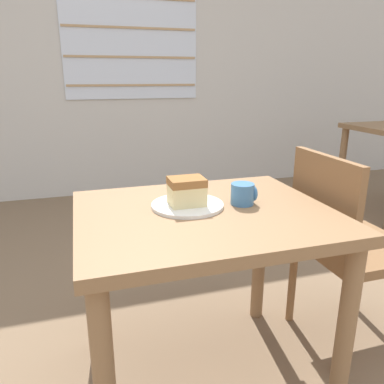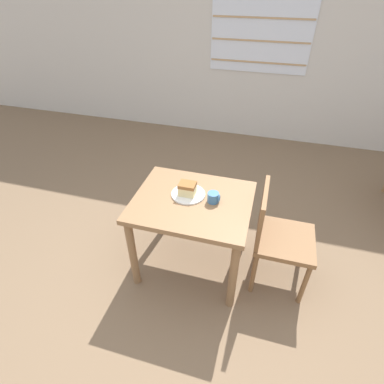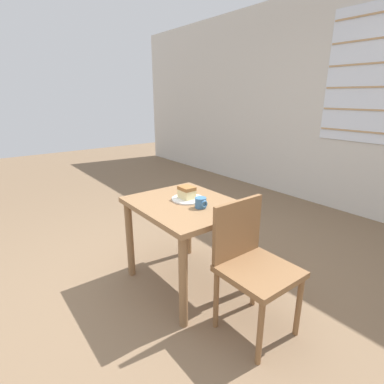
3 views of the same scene
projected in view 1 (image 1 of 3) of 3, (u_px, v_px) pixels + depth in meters
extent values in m
cube|color=beige|center=(122.00, 49.00, 3.54)|extent=(10.00, 0.06, 2.80)
cube|color=white|center=(130.00, 13.00, 3.43)|extent=(1.27, 0.01, 1.54)
cube|color=tan|center=(133.00, 85.00, 3.61)|extent=(1.24, 0.01, 0.02)
cube|color=tan|center=(132.00, 57.00, 3.54)|extent=(1.24, 0.01, 0.02)
cube|color=tan|center=(131.00, 28.00, 3.46)|extent=(1.24, 0.01, 0.02)
cube|color=olive|center=(205.00, 216.00, 1.29)|extent=(0.87, 0.72, 0.04)
cylinder|color=olive|center=(345.00, 336.00, 1.22)|extent=(0.06, 0.06, 0.67)
cylinder|color=olive|center=(94.00, 279.00, 1.57)|extent=(0.06, 0.06, 0.67)
cylinder|color=olive|center=(259.00, 255.00, 1.79)|extent=(0.06, 0.06, 0.67)
cylinder|color=olive|center=(341.00, 168.00, 3.38)|extent=(0.06, 0.06, 0.72)
cube|color=brown|center=(358.00, 248.00, 1.60)|extent=(0.43, 0.43, 0.04)
cylinder|color=brown|center=(357.00, 270.00, 1.89)|extent=(0.04, 0.04, 0.43)
cylinder|color=brown|center=(344.00, 328.00, 1.45)|extent=(0.04, 0.04, 0.43)
cylinder|color=brown|center=(292.00, 281.00, 1.79)|extent=(0.04, 0.04, 0.43)
cube|color=brown|center=(323.00, 204.00, 1.48)|extent=(0.03, 0.41, 0.39)
cylinder|color=white|center=(187.00, 205.00, 1.32)|extent=(0.26, 0.26, 0.01)
cube|color=beige|center=(187.00, 195.00, 1.30)|extent=(0.12, 0.10, 0.07)
cube|color=#936033|center=(187.00, 182.00, 1.29)|extent=(0.12, 0.10, 0.03)
cylinder|color=teal|center=(242.00, 194.00, 1.34)|extent=(0.08, 0.08, 0.08)
torus|color=teal|center=(253.00, 193.00, 1.35)|extent=(0.01, 0.06, 0.06)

